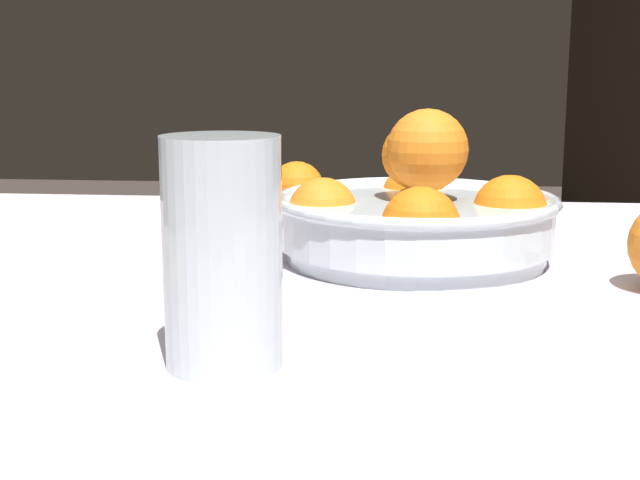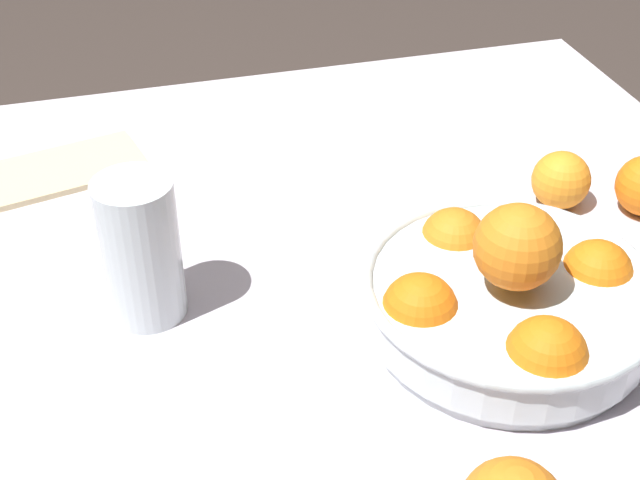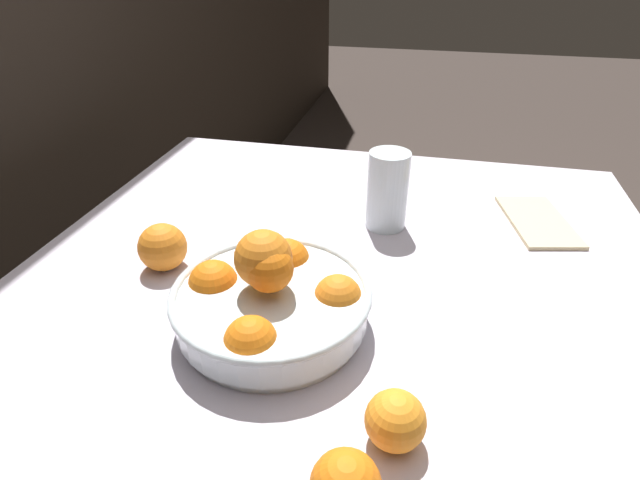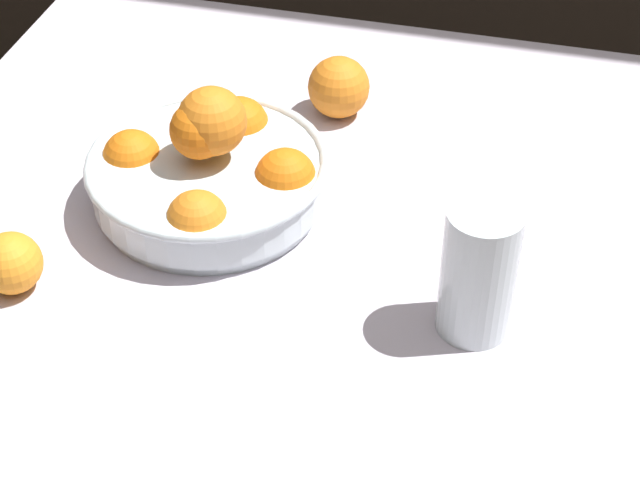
# 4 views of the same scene
# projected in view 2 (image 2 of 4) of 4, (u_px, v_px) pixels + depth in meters

# --- Properties ---
(dining_table) EXTENTS (1.13, 1.13, 0.72)m
(dining_table) POSITION_uv_depth(u_px,v_px,m) (328.00, 359.00, 0.96)
(dining_table) COLOR silver
(dining_table) RESTS_ON ground_plane
(fruit_bowl) EXTENTS (0.29, 0.29, 0.16)m
(fruit_bowl) POSITION_uv_depth(u_px,v_px,m) (508.00, 296.00, 0.86)
(fruit_bowl) COLOR silver
(fruit_bowl) RESTS_ON dining_table
(juice_glass) EXTENTS (0.08, 0.08, 0.16)m
(juice_glass) POSITION_uv_depth(u_px,v_px,m) (142.00, 256.00, 0.88)
(juice_glass) COLOR #F4A314
(juice_glass) RESTS_ON dining_table
(orange_loose_front) EXTENTS (0.07, 0.07, 0.07)m
(orange_loose_front) POSITION_uv_depth(u_px,v_px,m) (561.00, 180.00, 1.06)
(orange_loose_front) COLOR orange
(orange_loose_front) RESTS_ON dining_table
(napkin) EXTENTS (0.23, 0.16, 0.01)m
(napkin) POSITION_uv_depth(u_px,v_px,m) (60.00, 170.00, 1.14)
(napkin) COLOR beige
(napkin) RESTS_ON dining_table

